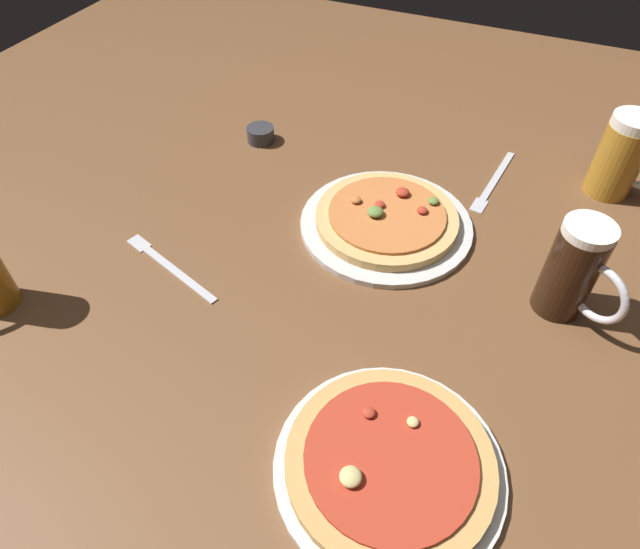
{
  "coord_description": "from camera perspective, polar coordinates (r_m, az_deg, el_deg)",
  "views": [
    {
      "loc": [
        0.25,
        -0.58,
        0.68
      ],
      "look_at": [
        0.0,
        0.0,
        0.02
      ],
      "focal_mm": 30.45,
      "sensor_mm": 36.0,
      "label": 1
    }
  ],
  "objects": [
    {
      "name": "beer_mug_pale",
      "position": [
        1.22,
        29.2,
        10.75
      ],
      "size": [
        0.15,
        0.09,
        0.17
      ],
      "color": "#B27A23",
      "rests_on": "ground_plane"
    },
    {
      "name": "ramekin_sauce",
      "position": [
        1.27,
        -6.26,
        14.44
      ],
      "size": [
        0.06,
        0.06,
        0.03
      ],
      "primitive_type": "cylinder",
      "color": "#333338",
      "rests_on": "ground_plane"
    },
    {
      "name": "ground_plane",
      "position": [
        0.94,
        0.0,
        -1.47
      ],
      "size": [
        2.4,
        2.4,
        0.03
      ],
      "primitive_type": "cube",
      "color": "brown"
    },
    {
      "name": "fork_left",
      "position": [
        0.99,
        -15.62,
        0.91
      ],
      "size": [
        0.23,
        0.09,
        0.01
      ],
      "color": "silver",
      "rests_on": "ground_plane"
    },
    {
      "name": "pizza_plate_far",
      "position": [
        1.03,
        6.98,
        5.68
      ],
      "size": [
        0.32,
        0.32,
        0.05
      ],
      "color": "silver",
      "rests_on": "ground_plane"
    },
    {
      "name": "fork_spare",
      "position": [
        1.2,
        17.77,
        9.28
      ],
      "size": [
        0.05,
        0.23,
        0.01
      ],
      "color": "silver",
      "rests_on": "ground_plane"
    },
    {
      "name": "beer_mug_amber",
      "position": [
        0.92,
        25.15,
        0.31
      ],
      "size": [
        0.13,
        0.1,
        0.17
      ],
      "color": "black",
      "rests_on": "ground_plane"
    },
    {
      "name": "pizza_plate_near",
      "position": [
        0.74,
        7.28,
        -19.13
      ],
      "size": [
        0.3,
        0.3,
        0.05
      ],
      "color": "silver",
      "rests_on": "ground_plane"
    }
  ]
}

